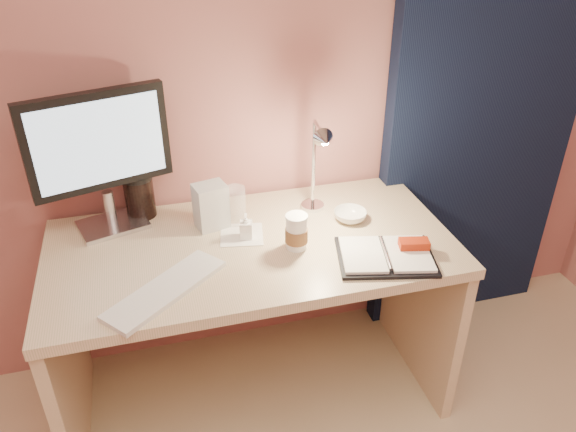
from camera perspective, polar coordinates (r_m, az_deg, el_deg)
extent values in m
plane|color=#A4655F|center=(2.07, -6.43, 15.01)|extent=(3.50, 0.00, 3.50)
cube|color=black|center=(2.44, 19.71, 12.23)|extent=(0.85, 0.08, 2.20)
cube|color=beige|center=(1.96, -3.70, -3.26)|extent=(1.40, 0.70, 0.04)
cube|color=beige|center=(2.20, -21.50, -13.59)|extent=(0.04, 0.66, 0.69)
cube|color=beige|center=(2.38, 13.01, -8.07)|extent=(0.04, 0.66, 0.69)
cube|color=beige|center=(2.40, -5.10, -5.13)|extent=(1.32, 0.03, 0.55)
cube|color=silver|center=(2.13, -17.35, -0.83)|extent=(0.27, 0.23, 0.02)
cylinder|color=silver|center=(2.10, -17.65, 0.83)|extent=(0.04, 0.04, 0.13)
cube|color=black|center=(1.99, -18.82, 7.30)|extent=(0.47, 0.17, 0.34)
cube|color=#A3C2DD|center=(1.96, -19.10, 6.93)|extent=(0.41, 0.12, 0.29)
cube|color=silver|center=(1.76, -12.30, -7.32)|extent=(0.40, 0.36, 0.02)
cube|color=black|center=(1.90, 9.88, -4.09)|extent=(0.36, 0.30, 0.01)
cube|color=white|center=(1.88, 7.59, -3.89)|extent=(0.18, 0.23, 0.01)
cube|color=white|center=(1.91, 12.18, -3.75)|extent=(0.18, 0.23, 0.01)
cube|color=#A22B0D|center=(1.92, 12.68, -2.77)|extent=(0.11, 0.07, 0.03)
cube|color=white|center=(1.99, -4.73, -1.91)|extent=(0.17, 0.17, 0.00)
cylinder|color=white|center=(1.89, 0.87, -1.73)|extent=(0.07, 0.07, 0.11)
cylinder|color=brown|center=(1.90, 0.87, -1.95)|extent=(0.08, 0.08, 0.05)
cylinder|color=white|center=(1.86, 0.88, -0.10)|extent=(0.08, 0.08, 0.01)
cylinder|color=white|center=(2.04, -5.43, 1.04)|extent=(0.08, 0.08, 0.14)
imported|color=silver|center=(2.08, 6.34, 0.04)|extent=(0.14, 0.14, 0.04)
imported|color=white|center=(1.95, -4.29, -1.04)|extent=(0.05, 0.05, 0.10)
cylinder|color=black|center=(2.14, -14.83, 1.86)|extent=(0.11, 0.11, 0.15)
cube|color=silver|center=(2.02, -7.84, 1.01)|extent=(0.13, 0.11, 0.17)
cylinder|color=silver|center=(2.16, 2.50, 1.05)|extent=(0.09, 0.09, 0.01)
cylinder|color=silver|center=(2.08, 2.61, 5.21)|extent=(0.01, 0.01, 0.33)
cone|color=silver|center=(1.88, 4.54, 7.71)|extent=(0.07, 0.06, 0.07)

